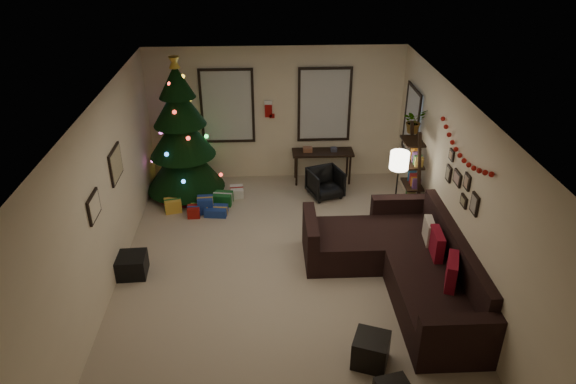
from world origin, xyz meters
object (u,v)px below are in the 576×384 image
object	(u,v)px
christmas_tree	(182,139)
bookshelf	(414,178)
sofa	(405,265)
desk	(323,155)
desk_chair	(325,183)

from	to	relation	value
christmas_tree	bookshelf	xyz separation A→B (m)	(4.08, -1.30, -0.27)
sofa	desk	xyz separation A→B (m)	(-0.87, 3.41, 0.27)
desk	bookshelf	xyz separation A→B (m)	(1.38, -1.71, 0.30)
christmas_tree	sofa	distance (m)	4.75
bookshelf	desk_chair	bearing A→B (deg)	142.65
christmas_tree	desk_chair	bearing A→B (deg)	-5.15
sofa	desk	size ratio (longest dim) A/B	2.59
desk	bookshelf	distance (m)	2.21
christmas_tree	desk	bearing A→B (deg)	8.54
desk_chair	bookshelf	distance (m)	1.84
sofa	desk_chair	world-z (taller)	sofa
christmas_tree	desk	world-z (taller)	christmas_tree
sofa	desk_chair	xyz separation A→B (m)	(-0.88, 2.76, -0.03)
bookshelf	christmas_tree	bearing A→B (deg)	162.33
sofa	bookshelf	distance (m)	1.86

